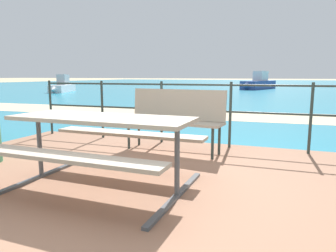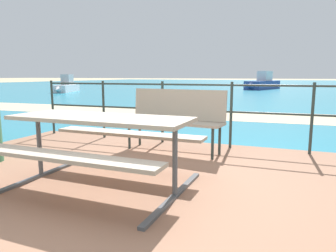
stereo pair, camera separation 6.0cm
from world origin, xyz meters
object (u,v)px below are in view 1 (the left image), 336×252
(park_bench, at_px, (175,114))
(boat_mid, at_px, (62,86))
(boat_near, at_px, (259,83))
(picnic_table, at_px, (101,133))

(park_bench, height_order, boat_mid, boat_mid)
(boat_near, bearing_deg, boat_mid, -35.92)
(picnic_table, height_order, park_bench, park_bench)
(picnic_table, relative_size, park_bench, 1.21)
(park_bench, bearing_deg, boat_near, 98.37)
(boat_mid, bearing_deg, park_bench, 21.97)
(park_bench, relative_size, boat_mid, 0.39)
(picnic_table, xyz_separation_m, boat_near, (-0.32, 26.38, -0.11))
(picnic_table, height_order, boat_mid, boat_mid)
(park_bench, xyz_separation_m, boat_mid, (-13.75, 14.62, -0.21))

